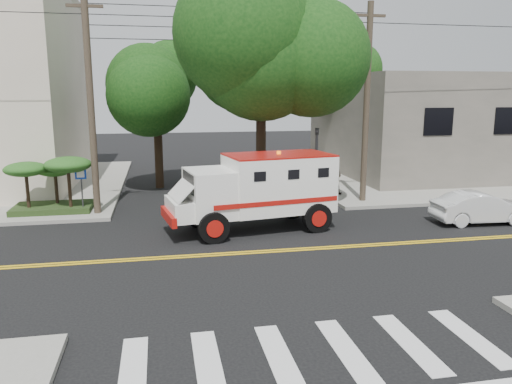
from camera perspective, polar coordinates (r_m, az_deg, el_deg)
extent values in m
plane|color=black|center=(16.35, -0.02, -6.90)|extent=(100.00, 100.00, 0.00)
cube|color=gray|center=(33.51, 18.56, 2.10)|extent=(17.00, 17.00, 0.15)
cube|color=#615C53|center=(34.38, 20.67, 7.34)|extent=(14.00, 12.00, 6.00)
cylinder|color=#382D23|center=(21.41, -18.34, 9.13)|extent=(0.28, 0.28, 9.00)
cylinder|color=#382D23|center=(23.37, 12.51, 9.57)|extent=(0.28, 0.28, 9.00)
cylinder|color=black|center=(22.25, 0.57, 7.18)|extent=(0.44, 0.44, 7.00)
sphere|color=#0E340E|center=(22.28, 0.59, 16.19)|extent=(5.32, 5.32, 5.32)
sphere|color=#0E340E|center=(21.86, 4.09, 17.76)|extent=(4.56, 4.56, 4.56)
cylinder|color=black|center=(27.34, -11.14, 6.27)|extent=(0.44, 0.44, 5.60)
sphere|color=#0E340E|center=(27.25, -11.37, 12.14)|extent=(3.92, 3.92, 3.92)
sphere|color=#0E340E|center=(26.71, -9.55, 13.13)|extent=(3.36, 3.36, 3.36)
cylinder|color=black|center=(33.35, 9.18, 7.52)|extent=(0.44, 0.44, 5.95)
sphere|color=#0E340E|center=(33.29, 9.34, 12.63)|extent=(4.20, 4.20, 4.20)
sphere|color=#0E340E|center=(33.07, 11.24, 13.36)|extent=(3.60, 3.60, 3.60)
cylinder|color=#3F3F42|center=(22.16, 6.88, 2.65)|extent=(0.12, 0.12, 3.60)
imported|color=#3F3F42|center=(22.00, 6.96, 6.13)|extent=(0.15, 0.18, 0.90)
cylinder|color=#3F3F42|center=(22.07, -19.26, -0.05)|extent=(0.06, 0.06, 2.00)
cube|color=#0C33A5|center=(21.88, -19.41, 1.97)|extent=(0.45, 0.03, 0.45)
cube|color=#1E3314|center=(23.02, -22.14, -1.66)|extent=(3.20, 2.00, 0.24)
cylinder|color=black|center=(22.76, -24.66, 0.26)|extent=(0.14, 0.14, 1.52)
ellipsoid|color=#225218|center=(22.63, -24.84, 2.38)|extent=(1.73, 1.73, 0.60)
cylinder|color=black|center=(23.23, -21.86, 0.49)|extent=(0.14, 0.14, 1.36)
ellipsoid|color=#225218|center=(23.11, -22.00, 2.35)|extent=(1.55, 1.55, 0.54)
cylinder|color=black|center=(22.21, -20.54, 0.53)|extent=(0.14, 0.14, 1.68)
ellipsoid|color=#225218|center=(22.06, -20.70, 2.95)|extent=(1.91, 1.91, 0.66)
cube|color=white|center=(18.91, 2.59, 1.04)|extent=(4.20, 2.89, 2.09)
cube|color=white|center=(18.08, -5.26, -0.12)|extent=(1.93, 2.42, 1.69)
cube|color=black|center=(17.82, -7.69, 1.12)|extent=(0.34, 1.68, 0.70)
cube|color=white|center=(17.95, -8.44, -1.90)|extent=(1.21, 2.11, 0.70)
cube|color=#AD120D|center=(17.92, -9.97, -2.79)|extent=(0.53, 2.14, 0.35)
cube|color=#AD120D|center=(18.75, 2.62, 4.27)|extent=(4.20, 2.89, 0.06)
cylinder|color=black|center=(17.22, -4.85, -4.09)|extent=(1.13, 0.49, 1.09)
cylinder|color=black|center=(19.30, -6.65, -2.43)|extent=(1.13, 0.49, 1.09)
cylinder|color=black|center=(18.64, 6.99, -2.94)|extent=(1.13, 0.49, 1.09)
cylinder|color=black|center=(20.58, 4.15, -1.52)|extent=(1.13, 0.49, 1.09)
imported|color=silver|center=(21.66, 24.32, -1.65)|extent=(3.86, 1.52, 1.25)
imported|color=gray|center=(25.14, 8.81, 1.58)|extent=(0.64, 0.52, 1.52)
imported|color=gray|center=(24.97, 8.95, 1.66)|extent=(1.00, 0.93, 1.65)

